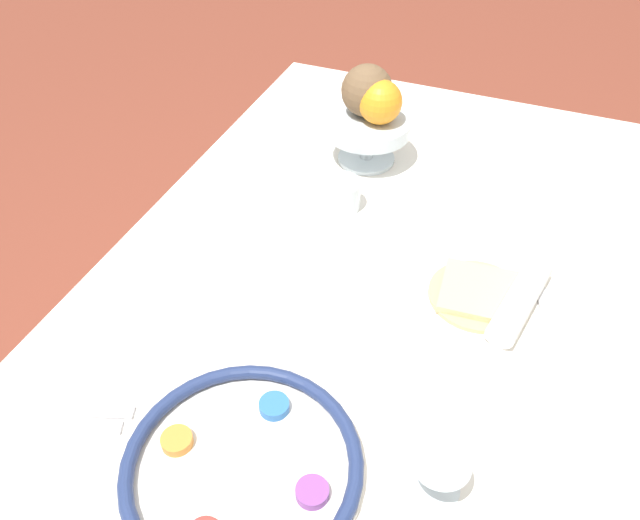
% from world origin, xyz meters
% --- Properties ---
extents(ground_plane, '(8.00, 8.00, 0.00)m').
position_xyz_m(ground_plane, '(0.00, 0.00, 0.00)').
color(ground_plane, brown).
extents(dining_table, '(1.60, 0.95, 0.75)m').
position_xyz_m(dining_table, '(0.00, 0.00, 0.37)').
color(dining_table, white).
rests_on(dining_table, ground_plane).
extents(seder_plate, '(0.31, 0.31, 0.03)m').
position_xyz_m(seder_plate, '(-0.33, 0.05, 0.76)').
color(seder_plate, silver).
rests_on(seder_plate, dining_table).
extents(wine_glass, '(0.07, 0.07, 0.13)m').
position_xyz_m(wine_glass, '(-0.26, -0.18, 0.84)').
color(wine_glass, silver).
rests_on(wine_glass, dining_table).
extents(fruit_stand, '(0.18, 0.18, 0.10)m').
position_xyz_m(fruit_stand, '(0.42, 0.14, 0.82)').
color(fruit_stand, silver).
rests_on(fruit_stand, dining_table).
extents(orange_fruit, '(0.09, 0.09, 0.09)m').
position_xyz_m(orange_fruit, '(0.42, 0.12, 0.89)').
color(orange_fruit, orange).
rests_on(orange_fruit, fruit_stand).
extents(coconut, '(0.10, 0.10, 0.10)m').
position_xyz_m(coconut, '(0.44, 0.15, 0.90)').
color(coconut, brown).
rests_on(coconut, fruit_stand).
extents(bread_plate, '(0.16, 0.16, 0.02)m').
position_xyz_m(bread_plate, '(0.10, -0.16, 0.76)').
color(bread_plate, tan).
rests_on(bread_plate, dining_table).
extents(napkin_roll, '(0.19, 0.08, 0.05)m').
position_xyz_m(napkin_roll, '(0.09, -0.23, 0.77)').
color(napkin_roll, white).
rests_on(napkin_roll, dining_table).
extents(cup_near, '(0.08, 0.08, 0.06)m').
position_xyz_m(cup_near, '(0.24, 0.13, 0.78)').
color(cup_near, silver).
rests_on(cup_near, dining_table).
extents(fork_left, '(0.08, 0.16, 0.01)m').
position_xyz_m(fork_left, '(-0.36, 0.31, 0.75)').
color(fork_left, silver).
rests_on(fork_left, dining_table).
extents(fork_right, '(0.07, 0.16, 0.01)m').
position_xyz_m(fork_right, '(-0.33, 0.31, 0.75)').
color(fork_right, silver).
rests_on(fork_right, dining_table).
extents(spoon, '(0.14, 0.07, 0.01)m').
position_xyz_m(spoon, '(0.11, -0.27, 0.75)').
color(spoon, silver).
rests_on(spoon, dining_table).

